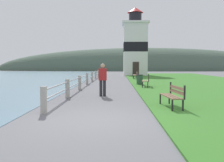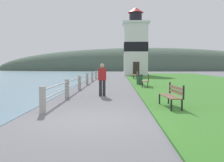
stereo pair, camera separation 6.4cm
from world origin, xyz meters
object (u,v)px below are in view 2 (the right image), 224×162
(trash_bin, at_px, (140,80))
(park_bench_near, at_px, (172,94))
(lighthouse, at_px, (135,46))
(park_bench_far, at_px, (136,74))
(person_strolling, at_px, (102,79))
(park_bench_midway, at_px, (146,80))

(trash_bin, bearing_deg, park_bench_near, -88.36)
(lighthouse, bearing_deg, trash_bin, -92.77)
(park_bench_near, xyz_separation_m, park_bench_far, (-0.03, 18.42, 0.00))
(person_strolling, bearing_deg, park_bench_far, -11.89)
(park_bench_near, distance_m, trash_bin, 10.52)
(park_bench_near, xyz_separation_m, lighthouse, (0.54, 27.89, 3.82))
(park_bench_near, distance_m, lighthouse, 28.16)
(park_bench_far, xyz_separation_m, person_strolling, (-2.82, -14.82, 0.38))
(park_bench_near, height_order, person_strolling, person_strolling)
(person_strolling, bearing_deg, trash_bin, -21.32)
(park_bench_near, relative_size, lighthouse, 0.17)
(park_bench_far, height_order, lighthouse, lighthouse)
(park_bench_midway, relative_size, person_strolling, 0.99)
(park_bench_midway, height_order, park_bench_far, same)
(park_bench_midway, distance_m, trash_bin, 1.99)
(trash_bin, bearing_deg, park_bench_far, 88.01)
(park_bench_far, height_order, person_strolling, person_strolling)
(lighthouse, distance_m, trash_bin, 17.84)
(park_bench_near, bearing_deg, lighthouse, -96.17)
(park_bench_near, xyz_separation_m, park_bench_midway, (0.00, 8.56, 0.00))
(park_bench_near, relative_size, trash_bin, 1.99)
(park_bench_near, bearing_deg, person_strolling, -56.76)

